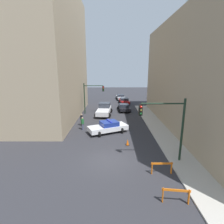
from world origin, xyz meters
TOP-DOWN VIEW (x-y plane):
  - ground_plane at (0.00, 0.00)m, footprint 120.00×120.00m
  - sidewalk_right at (6.20, 0.00)m, footprint 2.40×44.00m
  - building_corner_left at (-12.00, 14.00)m, footprint 14.00×20.00m
  - building_right at (13.40, 8.00)m, footprint 12.00×28.00m
  - traffic_light_near at (4.73, -0.10)m, footprint 3.64×0.35m
  - traffic_light_far at (-3.30, 15.91)m, footprint 3.44×0.35m
  - police_car at (-0.19, 6.69)m, footprint 5.04×3.66m
  - white_truck at (-1.06, 15.19)m, footprint 2.90×5.53m
  - parked_car_near at (2.45, 17.96)m, footprint 2.44×4.40m
  - parked_car_mid at (2.96, 24.68)m, footprint 2.54×4.45m
  - parked_car_far at (2.43, 30.08)m, footprint 2.47×4.42m
  - pedestrian_crossing at (-3.44, 7.67)m, footprint 0.43×0.43m
  - pedestrian_corner at (-3.82, 9.33)m, footprint 0.38×0.38m
  - barrier_front at (3.92, -4.78)m, footprint 1.60×0.33m
  - barrier_mid at (3.91, -1.89)m, footprint 1.60×0.19m
  - traffic_cone at (1.84, 3.04)m, footprint 0.36×0.36m

SIDE VIEW (x-z plane):
  - ground_plane at x=0.00m, z-range 0.00..0.00m
  - sidewalk_right at x=6.20m, z-range 0.00..0.12m
  - traffic_cone at x=1.84m, z-range -0.01..0.65m
  - barrier_front at x=3.92m, z-range 0.17..1.07m
  - barrier_mid at x=3.91m, z-range 0.17..1.07m
  - parked_car_near at x=2.45m, z-range 0.02..1.33m
  - parked_car_mid at x=2.96m, z-range 0.02..1.33m
  - parked_car_far at x=2.43m, z-range 0.02..1.33m
  - police_car at x=-0.19m, z-range -0.04..1.48m
  - pedestrian_crossing at x=-3.44m, z-range 0.03..1.69m
  - pedestrian_corner at x=-3.82m, z-range 0.03..1.69m
  - white_truck at x=-1.06m, z-range -0.04..1.86m
  - traffic_light_far at x=-3.30m, z-range 0.80..6.00m
  - traffic_light_near at x=4.73m, z-range 0.93..6.13m
  - building_right at x=13.40m, z-range 0.00..13.75m
  - building_corner_left at x=-12.00m, z-range 0.00..19.01m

